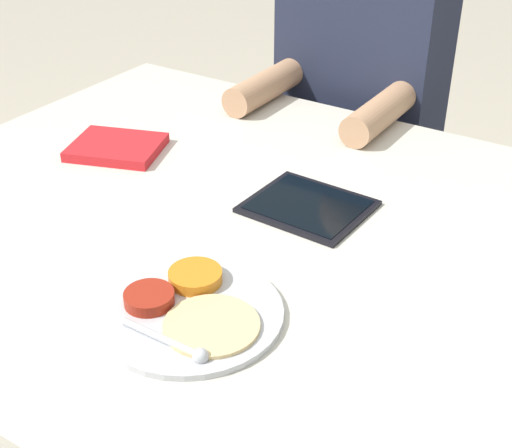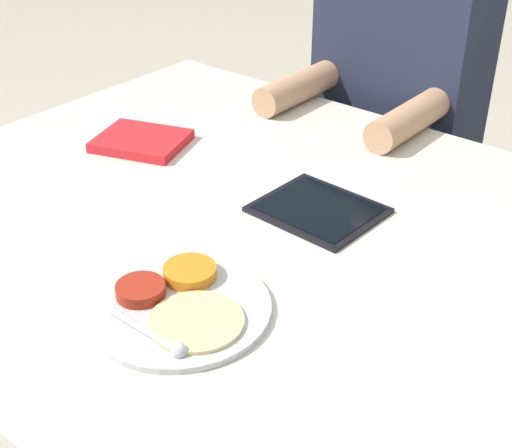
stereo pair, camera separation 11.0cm
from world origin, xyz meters
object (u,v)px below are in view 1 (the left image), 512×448
object	(u,v)px
tablet_device	(308,206)
person_diner	(355,145)
red_notebook	(117,148)
thali_tray	(189,309)

from	to	relation	value
tablet_device	person_diner	size ratio (longest dim) A/B	0.18
red_notebook	person_diner	xyz separation A→B (m)	(0.25, 0.62, -0.17)
red_notebook	person_diner	world-z (taller)	person_diner
person_diner	tablet_device	bearing A→B (deg)	-72.58
red_notebook	person_diner	size ratio (longest dim) A/B	0.18
red_notebook	thali_tray	bearing A→B (deg)	-37.43
thali_tray	tablet_device	distance (m)	0.35
red_notebook	person_diner	bearing A→B (deg)	67.72
thali_tray	person_diner	xyz separation A→B (m)	(-0.20, 0.96, -0.17)
tablet_device	person_diner	world-z (taller)	person_diner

